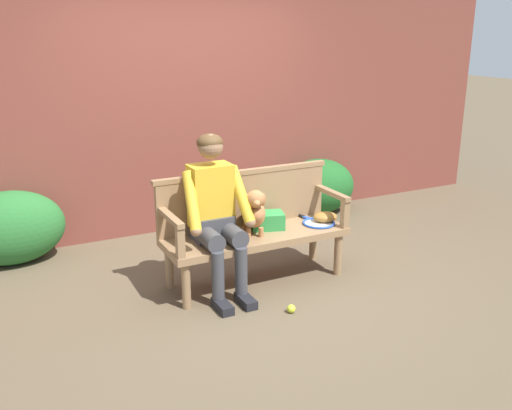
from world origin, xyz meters
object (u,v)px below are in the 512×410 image
object	(u,v)px
dog_on_bench	(254,211)
garden_bench	(256,240)
person_seated	(215,209)
sports_bag	(267,220)
baseball_glove	(325,217)
tennis_ball	(291,309)
tennis_racket	(317,222)

from	to	relation	value
dog_on_bench	garden_bench	bearing A→B (deg)	38.37
person_seated	sports_bag	distance (m)	0.56
garden_bench	baseball_glove	world-z (taller)	baseball_glove
baseball_glove	dog_on_bench	bearing A→B (deg)	-168.15
tennis_ball	person_seated	bearing A→B (deg)	119.87
person_seated	dog_on_bench	world-z (taller)	person_seated
garden_bench	sports_bag	distance (m)	0.21
baseball_glove	sports_bag	bearing A→B (deg)	-177.84
dog_on_bench	sports_bag	bearing A→B (deg)	28.43
baseball_glove	tennis_racket	bearing A→B (deg)	-170.62
person_seated	dog_on_bench	distance (m)	0.35
garden_bench	tennis_racket	world-z (taller)	tennis_racket
dog_on_bench	tennis_ball	world-z (taller)	dog_on_bench
dog_on_bench	tennis_racket	xyz separation A→B (m)	(0.63, 0.01, -0.20)
person_seated	tennis_ball	distance (m)	0.99
garden_bench	tennis_ball	bearing A→B (deg)	-91.75
tennis_racket	baseball_glove	distance (m)	0.10
dog_on_bench	tennis_racket	size ratio (longest dim) A/B	0.72
garden_bench	tennis_racket	size ratio (longest dim) A/B	2.72
tennis_racket	dog_on_bench	bearing A→B (deg)	-179.01
dog_on_bench	baseball_glove	world-z (taller)	dog_on_bench
tennis_racket	baseball_glove	size ratio (longest dim) A/B	2.63
sports_bag	person_seated	bearing A→B (deg)	-170.60
dog_on_bench	tennis_ball	bearing A→B (deg)	-88.98
dog_on_bench	baseball_glove	size ratio (longest dim) A/B	1.89
garden_bench	person_seated	distance (m)	0.50
tennis_racket	tennis_ball	xyz separation A→B (m)	(-0.62, -0.62, -0.42)
person_seated	baseball_glove	distance (m)	1.09
sports_bag	tennis_ball	xyz separation A→B (m)	(-0.16, -0.71, -0.48)
sports_bag	garden_bench	bearing A→B (deg)	-153.96
tennis_racket	garden_bench	bearing A→B (deg)	178.74
dog_on_bench	person_seated	bearing A→B (deg)	178.61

